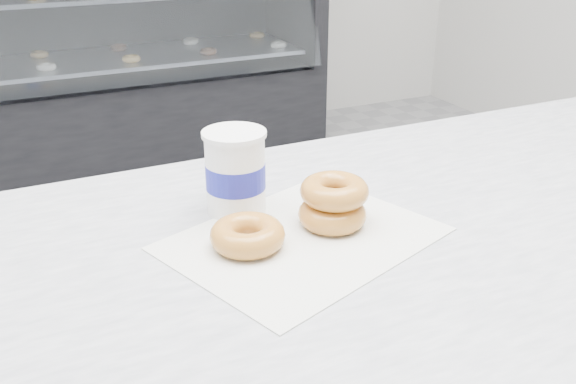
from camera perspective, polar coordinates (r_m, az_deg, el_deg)
name	(u,v)px	position (r m, az deg, el deg)	size (l,w,h in m)	color
display_case	(87,78)	(3.49, -17.46, 9.65)	(2.40, 0.74, 1.25)	black
wax_paper	(303,238)	(0.86, 1.38, -4.15)	(0.34, 0.26, 0.00)	silver
donut_single	(248,235)	(0.83, -3.62, -3.83)	(0.10, 0.10, 0.03)	orange
donut_stack	(333,202)	(0.88, 4.05, -0.93)	(0.13, 0.13, 0.07)	orange
coffee_cup	(235,171)	(0.92, -4.70, 1.86)	(0.10, 0.10, 0.12)	white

